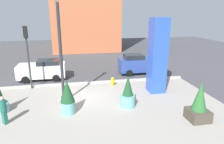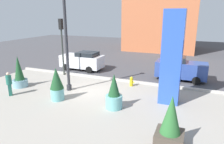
{
  "view_description": "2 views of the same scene",
  "coord_description": "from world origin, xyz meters",
  "px_view_note": "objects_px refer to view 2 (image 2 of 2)",
  "views": [
    {
      "loc": [
        -0.83,
        -13.74,
        5.95
      ],
      "look_at": [
        2.07,
        1.17,
        1.52
      ],
      "focal_mm": 32.88,
      "sensor_mm": 36.0,
      "label": 1
    },
    {
      "loc": [
        6.6,
        -12.08,
        5.31
      ],
      "look_at": [
        1.31,
        0.82,
        1.39
      ],
      "focal_mm": 32.83,
      "sensor_mm": 36.0,
      "label": 2
    }
  ],
  "objects_px": {
    "potted_plant_near_left": "(57,84)",
    "car_far_lane": "(180,68)",
    "potted_plant_curbside": "(170,126)",
    "pedestrian_by_curb": "(9,83)",
    "art_pillar_blue": "(172,58)",
    "car_curb_west": "(83,60)",
    "fire_hydrant": "(131,81)",
    "traffic_light_corner": "(62,38)",
    "lamp_post": "(67,44)",
    "potted_plant_near_right": "(19,75)",
    "potted_plant_by_pillar": "(114,94)"
  },
  "relations": [
    {
      "from": "pedestrian_by_curb",
      "to": "potted_plant_by_pillar",
      "type": "bearing_deg",
      "value": 6.72
    },
    {
      "from": "potted_plant_by_pillar",
      "to": "potted_plant_near_right",
      "type": "height_order",
      "value": "potted_plant_near_right"
    },
    {
      "from": "pedestrian_by_curb",
      "to": "art_pillar_blue",
      "type": "bearing_deg",
      "value": 16.79
    },
    {
      "from": "potted_plant_by_pillar",
      "to": "potted_plant_curbside",
      "type": "bearing_deg",
      "value": -35.97
    },
    {
      "from": "fire_hydrant",
      "to": "traffic_light_corner",
      "type": "relative_size",
      "value": 0.15
    },
    {
      "from": "art_pillar_blue",
      "to": "car_curb_west",
      "type": "distance_m",
      "value": 10.39
    },
    {
      "from": "traffic_light_corner",
      "to": "potted_plant_curbside",
      "type": "bearing_deg",
      "value": -35.13
    },
    {
      "from": "pedestrian_by_curb",
      "to": "potted_plant_curbside",
      "type": "bearing_deg",
      "value": -8.83
    },
    {
      "from": "potted_plant_near_left",
      "to": "car_far_lane",
      "type": "relative_size",
      "value": 0.52
    },
    {
      "from": "potted_plant_by_pillar",
      "to": "pedestrian_by_curb",
      "type": "bearing_deg",
      "value": -173.28
    },
    {
      "from": "potted_plant_curbside",
      "to": "car_far_lane",
      "type": "relative_size",
      "value": 0.56
    },
    {
      "from": "art_pillar_blue",
      "to": "traffic_light_corner",
      "type": "height_order",
      "value": "art_pillar_blue"
    },
    {
      "from": "lamp_post",
      "to": "car_far_lane",
      "type": "distance_m",
      "value": 9.45
    },
    {
      "from": "art_pillar_blue",
      "to": "fire_hydrant",
      "type": "distance_m",
      "value": 4.33
    },
    {
      "from": "potted_plant_near_right",
      "to": "traffic_light_corner",
      "type": "relative_size",
      "value": 0.48
    },
    {
      "from": "potted_plant_near_left",
      "to": "pedestrian_by_curb",
      "type": "bearing_deg",
      "value": -169.97
    },
    {
      "from": "art_pillar_blue",
      "to": "traffic_light_corner",
      "type": "bearing_deg",
      "value": 165.38
    },
    {
      "from": "fire_hydrant",
      "to": "pedestrian_by_curb",
      "type": "distance_m",
      "value": 8.62
    },
    {
      "from": "potted_plant_by_pillar",
      "to": "fire_hydrant",
      "type": "bearing_deg",
      "value": 92.69
    },
    {
      "from": "fire_hydrant",
      "to": "pedestrian_by_curb",
      "type": "xyz_separation_m",
      "value": [
        -7.04,
        -4.94,
        0.54
      ]
    },
    {
      "from": "potted_plant_near_left",
      "to": "pedestrian_by_curb",
      "type": "height_order",
      "value": "potted_plant_near_left"
    },
    {
      "from": "car_curb_west",
      "to": "pedestrian_by_curb",
      "type": "bearing_deg",
      "value": -97.77
    },
    {
      "from": "potted_plant_near_left",
      "to": "traffic_light_corner",
      "type": "xyz_separation_m",
      "value": [
        -2.98,
        4.95,
        2.27
      ]
    },
    {
      "from": "potted_plant_near_right",
      "to": "car_curb_west",
      "type": "bearing_deg",
      "value": 73.78
    },
    {
      "from": "fire_hydrant",
      "to": "potted_plant_near_left",
      "type": "bearing_deg",
      "value": -129.82
    },
    {
      "from": "potted_plant_curbside",
      "to": "car_curb_west",
      "type": "bearing_deg",
      "value": 135.25
    },
    {
      "from": "art_pillar_blue",
      "to": "potted_plant_near_right",
      "type": "distance_m",
      "value": 11.07
    },
    {
      "from": "car_curb_west",
      "to": "traffic_light_corner",
      "type": "bearing_deg",
      "value": -105.2
    },
    {
      "from": "car_curb_west",
      "to": "potted_plant_by_pillar",
      "type": "bearing_deg",
      "value": -48.76
    },
    {
      "from": "fire_hydrant",
      "to": "car_curb_west",
      "type": "height_order",
      "value": "car_curb_west"
    },
    {
      "from": "potted_plant_by_pillar",
      "to": "potted_plant_near_right",
      "type": "bearing_deg",
      "value": 174.63
    },
    {
      "from": "lamp_post",
      "to": "potted_plant_near_left",
      "type": "bearing_deg",
      "value": -79.86
    },
    {
      "from": "potted_plant_near_right",
      "to": "potted_plant_near_left",
      "type": "relative_size",
      "value": 1.12
    },
    {
      "from": "lamp_post",
      "to": "potted_plant_near_right",
      "type": "bearing_deg",
      "value": -168.48
    },
    {
      "from": "lamp_post",
      "to": "car_curb_west",
      "type": "distance_m",
      "value": 6.34
    },
    {
      "from": "potted_plant_curbside",
      "to": "potted_plant_by_pillar",
      "type": "bearing_deg",
      "value": 144.03
    },
    {
      "from": "lamp_post",
      "to": "car_far_lane",
      "type": "bearing_deg",
      "value": 38.02
    },
    {
      "from": "art_pillar_blue",
      "to": "car_curb_west",
      "type": "bearing_deg",
      "value": 151.75
    },
    {
      "from": "car_far_lane",
      "to": "fire_hydrant",
      "type": "bearing_deg",
      "value": -136.72
    },
    {
      "from": "potted_plant_by_pillar",
      "to": "potted_plant_near_right",
      "type": "relative_size",
      "value": 0.88
    },
    {
      "from": "lamp_post",
      "to": "art_pillar_blue",
      "type": "xyz_separation_m",
      "value": [
        6.97,
        0.65,
        -0.54
      ]
    },
    {
      "from": "potted_plant_near_right",
      "to": "pedestrian_by_curb",
      "type": "xyz_separation_m",
      "value": [
        0.75,
        -1.6,
        -0.05
      ]
    },
    {
      "from": "car_curb_west",
      "to": "fire_hydrant",
      "type": "bearing_deg",
      "value": -26.18
    },
    {
      "from": "potted_plant_curbside",
      "to": "art_pillar_blue",
      "type": "bearing_deg",
      "value": 97.5
    },
    {
      "from": "pedestrian_by_curb",
      "to": "car_far_lane",
      "type": "bearing_deg",
      "value": 37.89
    },
    {
      "from": "potted_plant_by_pillar",
      "to": "potted_plant_near_left",
      "type": "relative_size",
      "value": 0.98
    },
    {
      "from": "lamp_post",
      "to": "potted_plant_near_left",
      "type": "xyz_separation_m",
      "value": [
        0.32,
        -1.78,
        -2.28
      ]
    },
    {
      "from": "pedestrian_by_curb",
      "to": "fire_hydrant",
      "type": "bearing_deg",
      "value": 35.08
    },
    {
      "from": "potted_plant_near_right",
      "to": "traffic_light_corner",
      "type": "xyz_separation_m",
      "value": [
        1.19,
        3.95,
        2.39
      ]
    },
    {
      "from": "fire_hydrant",
      "to": "car_curb_west",
      "type": "relative_size",
      "value": 0.18
    }
  ]
}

